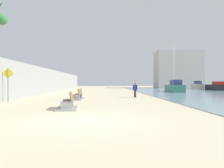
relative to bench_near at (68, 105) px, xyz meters
The scene contains 10 objects.
ground_plane 14.67m from the bench_near, 84.68° to the left, with size 120.00×120.00×0.00m, color beige.
seawall 15.92m from the bench_near, 112.79° to the left, with size 0.80×64.00×3.43m, color gray.
bench_near is the anchor object (origin of this frame).
bench_far 6.52m from the bench_near, 92.60° to the left, with size 1.24×2.17×0.98m.
person_walking 10.22m from the bench_near, 59.28° to the left, with size 0.43×0.37×1.51m.
boat_nearest 35.76m from the bench_near, 48.18° to the left, with size 2.53×6.27×1.68m.
boat_mid_bay 23.83m from the bench_near, 56.53° to the left, with size 2.06×5.80×7.73m.
boat_far_left 40.24m from the bench_near, 55.37° to the left, with size 3.32×6.58×1.82m.
pedestrian_sign 6.86m from the bench_near, 142.12° to the left, with size 0.85×0.08×2.66m.
harbor_building 48.19m from the bench_near, 62.70° to the left, with size 12.00×6.00×9.95m, color #ADAAA3.
Camera 1 is at (0.76, -8.29, 1.52)m, focal length 32.48 mm.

